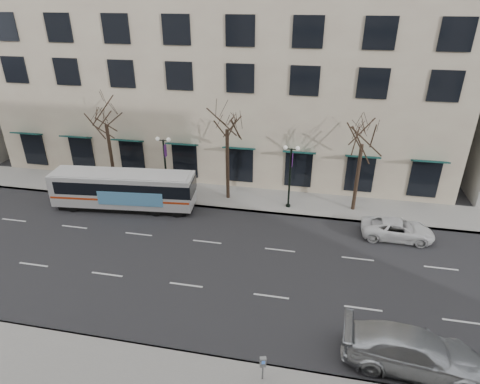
% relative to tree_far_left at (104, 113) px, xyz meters
% --- Properties ---
extents(ground, '(160.00, 160.00, 0.00)m').
position_rel_tree_far_left_xyz_m(ground, '(10.00, -8.80, -6.70)').
color(ground, black).
rests_on(ground, ground).
extents(sidewalk_far, '(80.00, 4.00, 0.15)m').
position_rel_tree_far_left_xyz_m(sidewalk_far, '(15.00, 0.20, -6.62)').
color(sidewalk_far, gray).
rests_on(sidewalk_far, ground).
extents(building_hotel, '(40.00, 20.00, 24.00)m').
position_rel_tree_far_left_xyz_m(building_hotel, '(8.00, 12.20, 5.30)').
color(building_hotel, '#BCA78F').
rests_on(building_hotel, ground).
extents(tree_far_left, '(3.60, 3.60, 8.34)m').
position_rel_tree_far_left_xyz_m(tree_far_left, '(0.00, 0.00, 0.00)').
color(tree_far_left, black).
rests_on(tree_far_left, ground).
extents(tree_far_mid, '(3.60, 3.60, 8.55)m').
position_rel_tree_far_left_xyz_m(tree_far_mid, '(10.00, 0.00, 0.21)').
color(tree_far_mid, black).
rests_on(tree_far_mid, ground).
extents(tree_far_right, '(3.60, 3.60, 8.06)m').
position_rel_tree_far_left_xyz_m(tree_far_right, '(20.00, 0.00, -0.28)').
color(tree_far_right, black).
rests_on(tree_far_right, ground).
extents(lamp_post_left, '(1.22, 0.45, 5.21)m').
position_rel_tree_far_left_xyz_m(lamp_post_left, '(5.01, -0.60, -3.75)').
color(lamp_post_left, black).
rests_on(lamp_post_left, ground).
extents(lamp_post_right, '(1.22, 0.45, 5.21)m').
position_rel_tree_far_left_xyz_m(lamp_post_right, '(15.01, -0.60, -3.75)').
color(lamp_post_right, black).
rests_on(lamp_post_right, ground).
extents(city_bus, '(11.20, 3.45, 2.99)m').
position_rel_tree_far_left_xyz_m(city_bus, '(2.45, -3.00, -5.07)').
color(city_bus, silver).
rests_on(city_bus, ground).
extents(silver_car, '(6.40, 2.96, 1.81)m').
position_rel_tree_far_left_xyz_m(silver_car, '(21.80, -14.48, -5.79)').
color(silver_car, '#B4B8BD').
rests_on(silver_car, ground).
extents(white_pickup, '(4.84, 2.24, 1.34)m').
position_rel_tree_far_left_xyz_m(white_pickup, '(22.76, -3.41, -6.03)').
color(white_pickup, white).
rests_on(white_pickup, ground).
extents(pay_station, '(0.31, 0.24, 1.26)m').
position_rel_tree_far_left_xyz_m(pay_station, '(15.31, -16.61, -5.64)').
color(pay_station, gray).
rests_on(pay_station, sidewalk_near).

